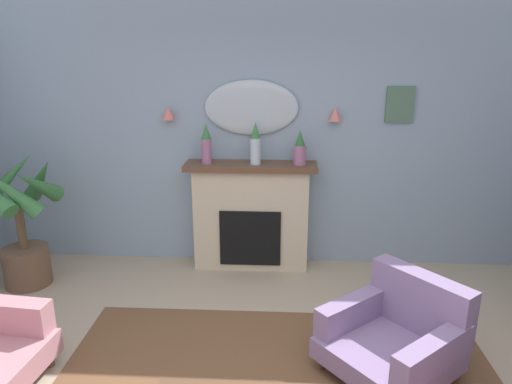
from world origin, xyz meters
The scene contains 11 objects.
wall_back centered at (0.00, 2.57, 1.47)m, with size 7.28×0.10×2.95m, color #8C9EB2.
fireplace centered at (-0.31, 2.35, 0.57)m, with size 1.36×0.36×1.16m.
mantel_vase_centre centered at (-0.76, 2.32, 1.36)m, with size 0.10×0.10×0.41m.
mantel_vase_right centered at (-0.26, 2.32, 1.36)m, with size 0.11×0.11×0.42m.
mantel_vase_left centered at (0.19, 2.32, 1.32)m, with size 0.13×0.13×0.36m.
wall_mirror centered at (-0.31, 2.49, 1.71)m, with size 0.96×0.06×0.56m, color #B2BCC6.
wall_sconce_left centered at (-1.16, 2.44, 1.66)m, with size 0.14×0.14×0.14m, color #D17066.
wall_sconce_right centered at (0.54, 2.44, 1.66)m, with size 0.14×0.14×0.14m, color #D17066.
framed_picture centered at (1.19, 2.50, 1.75)m, with size 0.28×0.03×0.36m, color #4C6B56.
armchair_in_corner centered at (0.86, 0.67, 0.31)m, with size 1.14×1.14×0.71m.
potted_plant_corner_palm centered at (-2.54, 1.81, 0.69)m, with size 0.87×0.88×1.36m.
Camera 1 is at (-0.01, -2.32, 2.28)m, focal length 32.81 mm.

